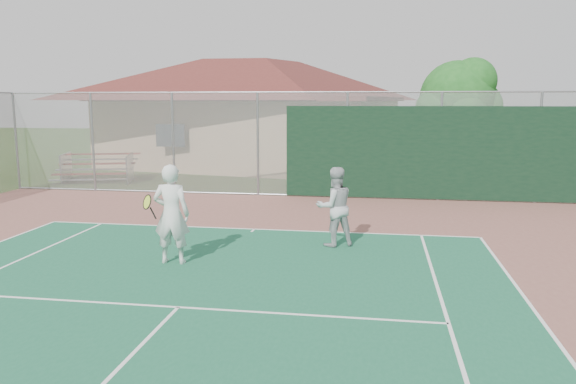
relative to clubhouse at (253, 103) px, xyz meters
The scene contains 6 objects.
back_fence 10.58m from the clubhouse, 59.62° to the right, with size 20.08×0.11×3.53m.
clubhouse is the anchor object (origin of this frame).
bleachers 8.65m from the clubhouse, 127.19° to the right, with size 3.36×2.46×1.09m.
tree 10.19m from the clubhouse, 22.79° to the right, with size 3.52×3.34×4.91m.
player_white_front 17.56m from the clubhouse, 82.66° to the right, with size 0.94×0.75×1.99m.
player_grey_back 16.46m from the clubhouse, 70.99° to the right, with size 1.06×0.97×1.77m.
Camera 1 is at (3.04, -1.61, 3.22)m, focal length 35.00 mm.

